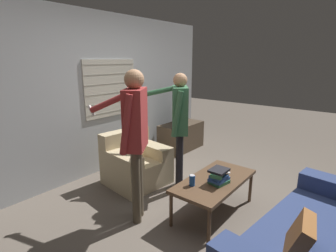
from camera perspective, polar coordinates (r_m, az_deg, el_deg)
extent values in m
plane|color=#665B51|center=(3.50, 8.31, -17.41)|extent=(16.00, 16.00, 0.00)
cube|color=#ADB2B7|center=(4.39, -14.59, 6.61)|extent=(5.20, 0.06, 2.55)
cube|color=beige|center=(4.47, -12.30, 8.05)|extent=(1.04, 0.02, 0.93)
cube|color=gray|center=(4.51, -11.95, 3.18)|extent=(1.01, 0.00, 0.01)
cube|color=gray|center=(4.49, -12.05, 5.11)|extent=(1.01, 0.00, 0.01)
cube|color=gray|center=(4.47, -12.15, 7.06)|extent=(1.01, 0.00, 0.01)
cube|color=gray|center=(4.45, -12.26, 9.03)|extent=(1.01, 0.00, 0.01)
cube|color=gray|center=(4.44, -12.36, 11.02)|extent=(1.01, 0.00, 0.01)
cube|color=gray|center=(4.43, -12.47, 13.01)|extent=(1.01, 0.00, 0.01)
cube|color=#935B2D|center=(2.38, 26.41, -21.21)|extent=(0.39, 0.28, 0.37)
cube|color=#C6B289|center=(4.04, -6.76, -9.70)|extent=(0.89, 0.85, 0.38)
cube|color=#C6B289|center=(4.11, -9.39, -3.55)|extent=(0.83, 0.28, 0.39)
cube|color=#C6B289|center=(4.11, -3.71, -5.02)|extent=(0.32, 0.79, 0.17)
cube|color=#C6B289|center=(3.78, -10.32, -7.01)|extent=(0.32, 0.79, 0.17)
cube|color=brown|center=(3.24, 10.13, -11.69)|extent=(1.15, 0.56, 0.04)
cylinder|color=brown|center=(3.07, 0.67, -17.77)|extent=(0.04, 0.04, 0.40)
cylinder|color=brown|center=(3.86, 10.70, -10.89)|extent=(0.04, 0.04, 0.40)
cylinder|color=brown|center=(2.84, 8.91, -20.84)|extent=(0.04, 0.04, 0.40)
cylinder|color=brown|center=(3.69, 17.49, -12.62)|extent=(0.04, 0.04, 0.40)
cube|color=#4C3D2D|center=(5.45, 2.87, -2.23)|extent=(0.97, 0.50, 0.55)
cube|color=#2D2D33|center=(5.33, 2.95, 3.34)|extent=(0.62, 0.52, 0.53)
cube|color=#3D4738|center=(5.33, 1.84, 3.35)|extent=(0.43, 0.32, 0.44)
cylinder|color=#4C4233|center=(3.04, -6.95, -13.10)|extent=(0.10, 0.10, 0.88)
cylinder|color=#4C4233|center=(3.16, -6.40, -11.94)|extent=(0.10, 0.10, 0.88)
cube|color=maroon|center=(2.83, -7.11, 1.47)|extent=(0.44, 0.38, 0.66)
sphere|color=#A87A56|center=(2.77, -7.39, 10.02)|extent=(0.21, 0.21, 0.21)
cylinder|color=maroon|center=(2.64, -9.10, 0.22)|extent=(0.15, 0.17, 0.63)
cylinder|color=maroon|center=(3.08, -11.55, 5.57)|extent=(0.39, 0.54, 0.32)
cube|color=white|center=(3.20, -16.34, 3.27)|extent=(0.07, 0.08, 0.13)
cylinder|color=black|center=(3.73, 2.53, -7.89)|extent=(0.10, 0.10, 0.84)
cylinder|color=black|center=(3.88, 2.42, -7.00)|extent=(0.10, 0.10, 0.84)
cube|color=#336642|center=(3.59, 2.60, 3.54)|extent=(0.47, 0.44, 0.63)
sphere|color=#A87A56|center=(3.54, 2.67, 9.94)|extent=(0.19, 0.19, 0.19)
cylinder|color=#336642|center=(3.35, 2.03, 2.58)|extent=(0.15, 0.17, 0.60)
cylinder|color=#336642|center=(3.80, -2.00, 7.55)|extent=(0.43, 0.51, 0.19)
cube|color=white|center=(3.83, -6.42, 6.57)|extent=(0.06, 0.06, 0.13)
cube|color=#33754C|center=(3.14, 11.03, -11.81)|extent=(0.24, 0.20, 0.04)
cube|color=#284C89|center=(3.12, 11.03, -11.26)|extent=(0.25, 0.18, 0.03)
cube|color=#284C89|center=(3.09, 10.98, -10.79)|extent=(0.20, 0.18, 0.04)
cube|color=#33754C|center=(3.07, 10.84, -10.16)|extent=(0.24, 0.17, 0.04)
cube|color=black|center=(3.07, 11.04, -9.44)|extent=(0.22, 0.18, 0.03)
cylinder|color=#194C9E|center=(3.03, 5.27, -11.73)|extent=(0.07, 0.07, 0.12)
cylinder|color=silver|center=(3.00, 5.29, -10.65)|extent=(0.06, 0.06, 0.00)
cube|color=white|center=(3.42, 12.29, -9.76)|extent=(0.04, 0.13, 0.02)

